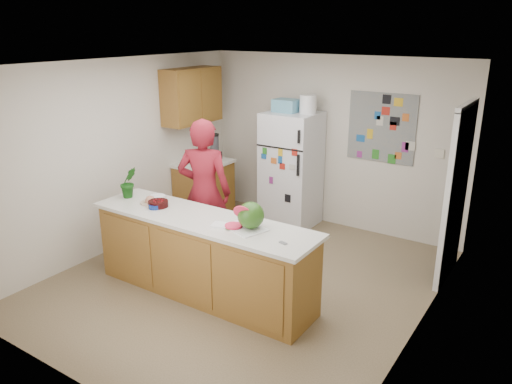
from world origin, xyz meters
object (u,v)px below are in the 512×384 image
Objects in this scene: person at (204,192)px; cherry_bowl at (158,204)px; refrigerator at (291,170)px; watermelon at (251,215)px.

person is 0.69m from cherry_bowl.
refrigerator is 6.20× the size of watermelon.
person reaches higher than refrigerator.
person is at bearing -98.92° from refrigerator.
person is (-0.27, -1.70, 0.07)m from refrigerator.
person reaches higher than cherry_bowl.
person is at bearing 80.37° from cherry_bowl.
person is 1.31m from watermelon.
person is at bearing 150.10° from watermelon.
person reaches higher than watermelon.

